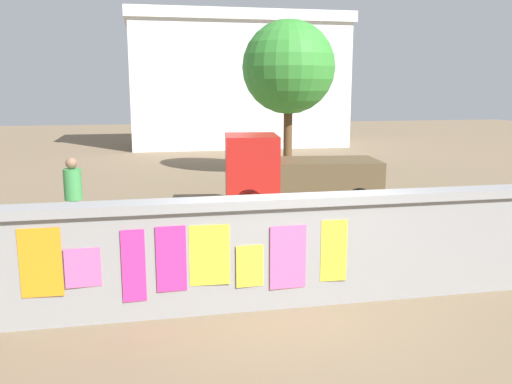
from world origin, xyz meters
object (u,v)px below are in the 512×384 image
at_px(motorcycle, 394,224).
at_px(bicycle_near, 296,241).
at_px(person_walking, 73,190).
at_px(auto_rickshaw_truck, 293,175).
at_px(tree_roadside, 289,68).
at_px(bicycle_far, 89,245).

xyz_separation_m(motorcycle, bicycle_near, (-2.00, -0.42, -0.10)).
bearing_deg(bicycle_near, person_walking, 150.23).
bearing_deg(motorcycle, auto_rickshaw_truck, 107.58).
bearing_deg(person_walking, motorcycle, -16.89).
bearing_deg(bicycle_near, tree_roadside, 75.97).
relative_size(bicycle_near, tree_roadside, 0.33).
height_order(motorcycle, bicycle_near, bicycle_near).
bearing_deg(motorcycle, bicycle_far, 179.57).
bearing_deg(tree_roadside, person_walking, -132.32).
bearing_deg(bicycle_far, auto_rickshaw_truck, 36.13).
bearing_deg(tree_roadside, bicycle_far, -123.94).
bearing_deg(motorcycle, bicycle_near, -168.01).
bearing_deg(person_walking, tree_roadside, 47.68).
relative_size(bicycle_far, tree_roadside, 0.34).
relative_size(motorcycle, tree_roadside, 0.37).
bearing_deg(auto_rickshaw_truck, bicycle_near, -104.77).
bearing_deg(auto_rickshaw_truck, tree_roadside, 76.49).
xyz_separation_m(person_walking, tree_roadside, (6.05, 6.64, 2.57)).
height_order(auto_rickshaw_truck, person_walking, auto_rickshaw_truck).
height_order(person_walking, tree_roadside, tree_roadside).
bearing_deg(bicycle_far, bicycle_near, -7.74).
xyz_separation_m(auto_rickshaw_truck, tree_roadside, (1.24, 5.17, 2.66)).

